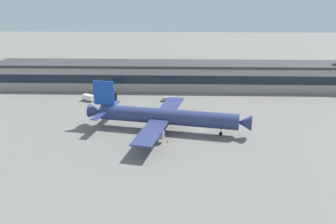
{
  "coord_description": "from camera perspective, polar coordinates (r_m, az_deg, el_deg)",
  "views": [
    {
      "loc": [
        -6.93,
        -104.16,
        41.79
      ],
      "look_at": [
        -10.32,
        3.17,
        5.0
      ],
      "focal_mm": 37.06,
      "sensor_mm": 36.0,
      "label": 1
    }
  ],
  "objects": [
    {
      "name": "stair_truck",
      "position": [
        143.69,
        -9.71,
        2.55
      ],
      "size": [
        6.46,
        4.35,
        3.55
      ],
      "color": "black",
      "rests_on": "ground_plane"
    },
    {
      "name": "crew_van",
      "position": [
        145.59,
        -12.9,
        2.34
      ],
      "size": [
        5.6,
        4.5,
        2.55
      ],
      "color": "white",
      "rests_on": "ground_plane"
    },
    {
      "name": "ground_plane",
      "position": [
        112.45,
        5.22,
        -2.99
      ],
      "size": [
        600.0,
        600.0,
        0.0
      ],
      "primitive_type": "plane",
      "color": "slate"
    },
    {
      "name": "traffic_cone_0",
      "position": [
        102.78,
        -0.06,
        -4.86
      ],
      "size": [
        0.57,
        0.57,
        0.71
      ],
      "primitive_type": "cone",
      "color": "#F2590C",
      "rests_on": "ground_plane"
    },
    {
      "name": "terminal_building",
      "position": [
        162.02,
        4.24,
        6.05
      ],
      "size": [
        182.7,
        18.18,
        11.69
      ],
      "color": "#9E9993",
      "rests_on": "ground_plane"
    },
    {
      "name": "pushback_tractor",
      "position": [
        142.09,
        0.08,
        2.25
      ],
      "size": [
        5.18,
        3.39,
        1.75
      ],
      "color": "gray",
      "rests_on": "ground_plane"
    },
    {
      "name": "airliner",
      "position": [
        110.02,
        -0.53,
        -0.76
      ],
      "size": [
        52.7,
        45.43,
        15.21
      ],
      "color": "navy",
      "rests_on": "ground_plane"
    }
  ]
}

